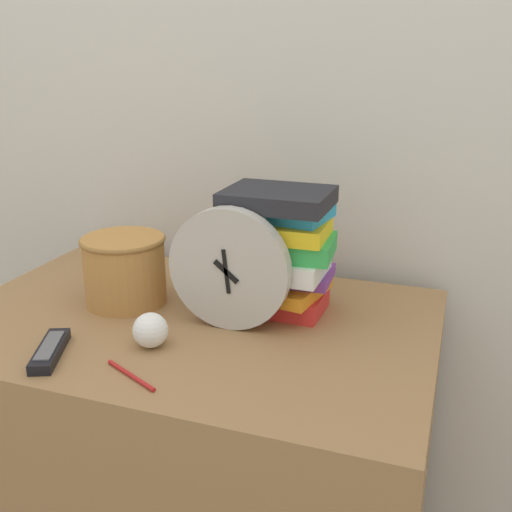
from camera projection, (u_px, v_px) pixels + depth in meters
name	position (u px, v px, depth m)	size (l,w,h in m)	color
wall_back	(254.00, 77.00, 1.49)	(6.00, 0.04, 2.40)	beige
desk	(195.00, 458.00, 1.40)	(1.03, 0.69, 0.72)	olive
desk_clock	(229.00, 269.00, 1.20)	(0.25, 0.03, 0.25)	#B7B2A8
book_stack	(280.00, 251.00, 1.27)	(0.24, 0.20, 0.27)	red
basket	(125.00, 268.00, 1.33)	(0.19, 0.19, 0.15)	#B27A3D
tv_remote	(50.00, 350.00, 1.12)	(0.10, 0.16, 0.02)	black
crumpled_paper_ball	(150.00, 330.00, 1.15)	(0.07, 0.07, 0.07)	white
pen	(131.00, 375.00, 1.05)	(0.13, 0.07, 0.01)	#B21E1E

